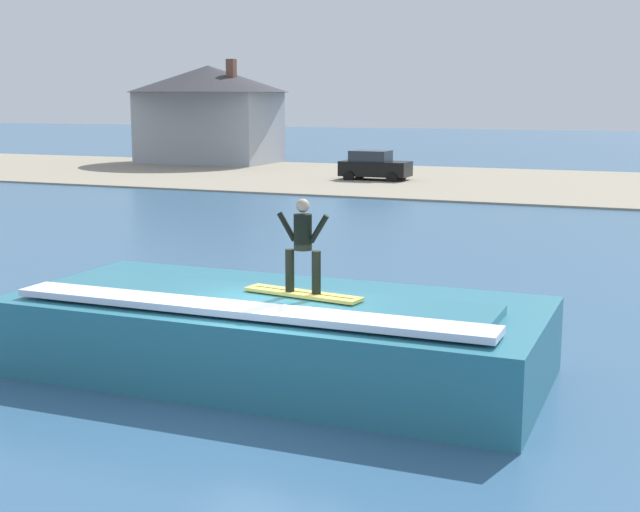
{
  "coord_description": "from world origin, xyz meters",
  "views": [
    {
      "loc": [
        6.29,
        -13.01,
        5.01
      ],
      "look_at": [
        -0.38,
        3.32,
        1.84
      ],
      "focal_mm": 49.52,
      "sensor_mm": 36.0,
      "label": 1
    }
  ],
  "objects_px": {
    "house_with_chimney": "(209,105)",
    "wave_crest": "(276,334)",
    "surfboard": "(303,294)",
    "surfer": "(303,241)",
    "car_near_shore": "(374,166)"
  },
  "relations": [
    {
      "from": "surfer",
      "to": "car_near_shore",
      "type": "distance_m",
      "value": 38.72
    },
    {
      "from": "surfer",
      "to": "wave_crest",
      "type": "bearing_deg",
      "value": 158.3
    },
    {
      "from": "wave_crest",
      "to": "surfboard",
      "type": "distance_m",
      "value": 1.1
    },
    {
      "from": "surfboard",
      "to": "surfer",
      "type": "height_order",
      "value": "surfer"
    },
    {
      "from": "wave_crest",
      "to": "surfer",
      "type": "bearing_deg",
      "value": -21.7
    },
    {
      "from": "surfer",
      "to": "car_near_shore",
      "type": "xyz_separation_m",
      "value": [
        -11.24,
        37.02,
        -1.6
      ]
    },
    {
      "from": "house_with_chimney",
      "to": "wave_crest",
      "type": "bearing_deg",
      "value": -59.46
    },
    {
      "from": "surfboard",
      "to": "surfer",
      "type": "bearing_deg",
      "value": -62.53
    },
    {
      "from": "car_near_shore",
      "to": "house_with_chimney",
      "type": "xyz_separation_m",
      "value": [
        -16.39,
        8.96,
        3.54
      ]
    },
    {
      "from": "surfer",
      "to": "car_near_shore",
      "type": "bearing_deg",
      "value": 106.89
    },
    {
      "from": "wave_crest",
      "to": "surfer",
      "type": "height_order",
      "value": "surfer"
    },
    {
      "from": "surfboard",
      "to": "car_near_shore",
      "type": "bearing_deg",
      "value": 106.88
    },
    {
      "from": "car_near_shore",
      "to": "house_with_chimney",
      "type": "relative_size",
      "value": 0.34
    },
    {
      "from": "surfer",
      "to": "house_with_chimney",
      "type": "height_order",
      "value": "house_with_chimney"
    },
    {
      "from": "wave_crest",
      "to": "car_near_shore",
      "type": "bearing_deg",
      "value": 106.06
    }
  ]
}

